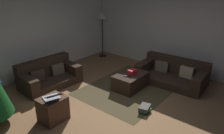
# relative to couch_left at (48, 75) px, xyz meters

# --- Properties ---
(ground_plane) EXTENTS (6.40, 6.40, 0.00)m
(ground_plane) POSITION_rel_couch_left_xyz_m (0.05, -2.25, -0.26)
(ground_plane) COLOR brown
(rear_partition) EXTENTS (6.40, 0.12, 2.60)m
(rear_partition) POSITION_rel_couch_left_xyz_m (0.05, 0.89, 1.04)
(rear_partition) COLOR silver
(rear_partition) RESTS_ON ground_plane
(corner_partition) EXTENTS (0.12, 6.40, 2.60)m
(corner_partition) POSITION_rel_couch_left_xyz_m (3.19, -2.25, 1.04)
(corner_partition) COLOR silver
(corner_partition) RESTS_ON ground_plane
(couch_left) EXTENTS (1.60, 0.94, 0.69)m
(couch_left) POSITION_rel_couch_left_xyz_m (0.00, 0.00, 0.00)
(couch_left) COLOR #332319
(couch_left) RESTS_ON ground_plane
(couch_right) EXTENTS (1.07, 1.87, 0.64)m
(couch_right) POSITION_rel_couch_left_xyz_m (2.30, -2.52, -0.02)
(couch_right) COLOR #332319
(couch_right) RESTS_ON ground_plane
(ottoman) EXTENTS (0.91, 0.61, 0.40)m
(ottoman) POSITION_rel_couch_left_xyz_m (1.24, -1.84, -0.06)
(ottoman) COLOR #332319
(ottoman) RESTS_ON ground_plane
(gift_box) EXTENTS (0.24, 0.18, 0.13)m
(gift_box) POSITION_rel_couch_left_xyz_m (1.25, -1.89, 0.20)
(gift_box) COLOR red
(gift_box) RESTS_ON ottoman
(tv_remote) EXTENTS (0.13, 0.16, 0.02)m
(tv_remote) POSITION_rel_couch_left_xyz_m (1.05, -1.86, 0.15)
(tv_remote) COLOR black
(tv_remote) RESTS_ON ottoman
(side_table) EXTENTS (0.52, 0.44, 0.51)m
(side_table) POSITION_rel_couch_left_xyz_m (-0.93, -1.45, -0.01)
(side_table) COLOR #4C3323
(side_table) RESTS_ON ground_plane
(laptop) EXTENTS (0.42, 0.48, 0.19)m
(laptop) POSITION_rel_couch_left_xyz_m (-0.95, -1.51, 0.30)
(laptop) COLOR silver
(laptop) RESTS_ON side_table
(book_stack) EXTENTS (0.33, 0.27, 0.14)m
(book_stack) POSITION_rel_couch_left_xyz_m (0.52, -2.74, -0.19)
(book_stack) COLOR #387A47
(book_stack) RESTS_ON ground_plane
(corner_lamp) EXTENTS (0.36, 0.36, 1.62)m
(corner_lamp) POSITION_rel_couch_left_xyz_m (2.69, 0.43, 1.12)
(corner_lamp) COLOR black
(corner_lamp) RESTS_ON ground_plane
(area_rug) EXTENTS (2.60, 2.00, 0.01)m
(area_rug) POSITION_rel_couch_left_xyz_m (1.24, -1.84, -0.26)
(area_rug) COLOR #493E25
(area_rug) RESTS_ON ground_plane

